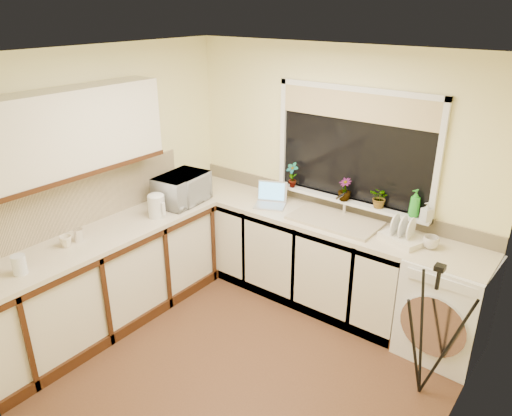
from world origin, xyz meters
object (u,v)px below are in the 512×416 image
object	(u,v)px
tripod	(429,332)
cup_left	(66,241)
soap_bottle_green	(415,203)
cup_back	(431,242)
laptop	(271,199)
soap_bottle_clear	(427,212)
glass_jug	(19,265)
plant_a	(292,175)
steel_jar	(79,235)
dish_rack	(403,238)
microwave	(182,189)
kettle	(156,206)
plant_c	(345,189)
washing_machine	(446,306)
plant_d	(380,198)

from	to	relation	value
tripod	cup_left	xyz separation A→B (m)	(-2.68, -1.17, 0.39)
soap_bottle_green	cup_back	xyz separation A→B (m)	(0.24, -0.21, -0.22)
laptop	tripod	distance (m)	1.99
soap_bottle_clear	cup_left	world-z (taller)	soap_bottle_clear
glass_jug	plant_a	size ratio (longest dim) A/B	0.59
cup_back	cup_left	xyz separation A→B (m)	(-2.42, -1.80, -0.00)
steel_jar	plant_a	distance (m)	2.09
dish_rack	laptop	bearing A→B (deg)	-159.50
microwave	soap_bottle_clear	distance (m)	2.33
kettle	soap_bottle_green	size ratio (longest dim) A/B	0.85
dish_rack	plant_a	size ratio (longest dim) A/B	1.38
laptop	kettle	distance (m)	1.13
glass_jug	plant_a	distance (m)	2.58
plant_c	kettle	bearing A→B (deg)	-141.30
kettle	microwave	distance (m)	0.40
laptop	dish_rack	world-z (taller)	laptop
washing_machine	dish_rack	bearing A→B (deg)	178.56
dish_rack	steel_jar	bearing A→B (deg)	-122.97
glass_jug	soap_bottle_clear	bearing A→B (deg)	48.26
tripod	soap_bottle_green	xyz separation A→B (m)	(-0.50, 0.84, 0.62)
glass_jug	dish_rack	bearing A→B (deg)	47.26
dish_rack	plant_c	world-z (taller)	plant_c
washing_machine	plant_c	size ratio (longest dim) A/B	4.14
washing_machine	kettle	size ratio (longest dim) A/B	4.26
washing_machine	cup_back	bearing A→B (deg)	170.95
tripod	plant_d	size ratio (longest dim) A/B	5.68
tripod	glass_jug	world-z (taller)	tripod
dish_rack	tripod	bearing A→B (deg)	-32.05
steel_jar	cup_left	xyz separation A→B (m)	(0.00, -0.13, -0.01)
soap_bottle_clear	glass_jug	bearing A→B (deg)	-131.74
microwave	plant_c	world-z (taller)	plant_c
kettle	plant_a	xyz separation A→B (m)	(0.79, 1.10, 0.17)
plant_d	dish_rack	bearing A→B (deg)	-33.61
glass_jug	plant_d	size ratio (longest dim) A/B	0.77
dish_rack	tripod	size ratio (longest dim) A/B	0.32
kettle	dish_rack	size ratio (longest dim) A/B	0.60
plant_a	plant_c	distance (m)	0.59
plant_d	cup_left	distance (m)	2.75
tripod	plant_c	world-z (taller)	plant_c
glass_jug	microwave	size ratio (longest dim) A/B	0.28
cup_left	glass_jug	bearing A→B (deg)	-75.61
plant_a	dish_rack	bearing A→B (deg)	-8.61
laptop	cup_left	bearing A→B (deg)	-138.84
tripod	plant_a	distance (m)	2.02
plant_d	cup_back	xyz separation A→B (m)	(0.56, -0.21, -0.20)
laptop	soap_bottle_clear	size ratio (longest dim) A/B	2.24
kettle	plant_a	world-z (taller)	plant_a
soap_bottle_clear	laptop	bearing A→B (deg)	-171.96
soap_bottle_clear	plant_d	bearing A→B (deg)	176.69
tripod	plant_d	xyz separation A→B (m)	(-0.82, 0.84, 0.59)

